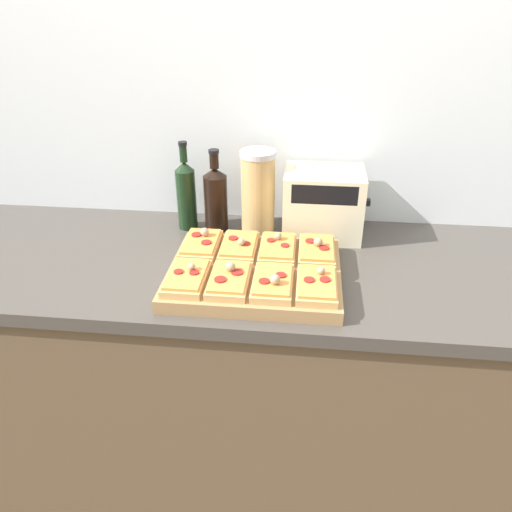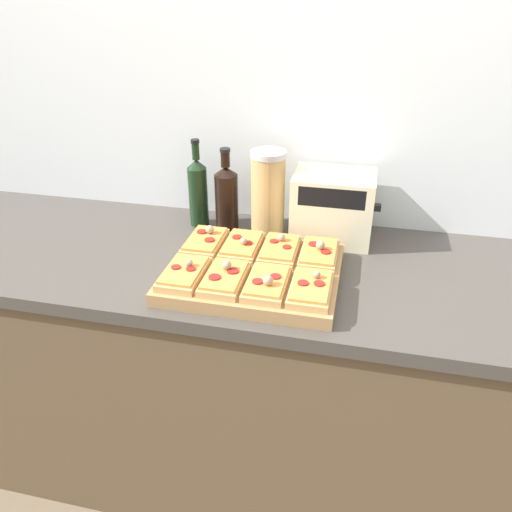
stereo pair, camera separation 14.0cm
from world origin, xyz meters
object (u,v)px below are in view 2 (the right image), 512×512
(grain_jar_tall, at_px, (268,192))
(toaster_oven, at_px, (333,207))
(wine_bottle, at_px, (226,196))
(cutting_board, at_px, (254,273))
(olive_oil_bottle, at_px, (198,191))

(grain_jar_tall, distance_m, toaster_oven, 0.21)
(wine_bottle, bearing_deg, grain_jar_tall, 0.00)
(cutting_board, relative_size, wine_bottle, 1.73)
(cutting_board, height_order, toaster_oven, toaster_oven)
(cutting_board, relative_size, grain_jar_tall, 1.73)
(grain_jar_tall, bearing_deg, wine_bottle, 180.00)
(olive_oil_bottle, xyz_separation_m, wine_bottle, (0.10, 0.00, -0.01))
(cutting_board, xyz_separation_m, toaster_oven, (0.19, 0.31, 0.09))
(wine_bottle, height_order, grain_jar_tall, same)
(wine_bottle, xyz_separation_m, grain_jar_tall, (0.14, 0.00, 0.03))
(olive_oil_bottle, height_order, toaster_oven, olive_oil_bottle)
(olive_oil_bottle, height_order, wine_bottle, olive_oil_bottle)
(cutting_board, bearing_deg, wine_bottle, 117.81)
(wine_bottle, distance_m, toaster_oven, 0.35)
(olive_oil_bottle, bearing_deg, toaster_oven, -0.46)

